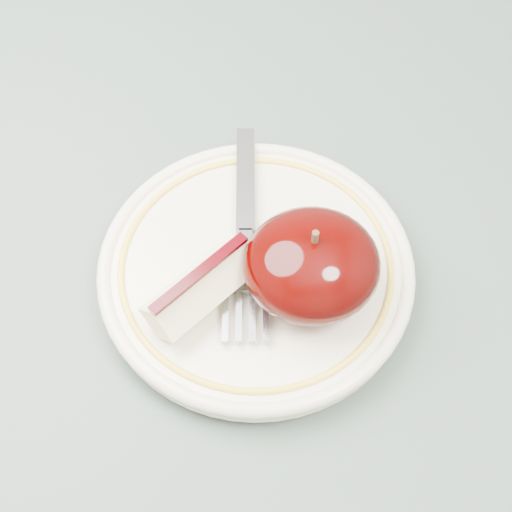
{
  "coord_description": "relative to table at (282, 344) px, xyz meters",
  "views": [
    {
      "loc": [
        -0.05,
        -0.22,
        1.14
      ],
      "look_at": [
        -0.02,
        0.01,
        0.78
      ],
      "focal_mm": 50.0,
      "sensor_mm": 36.0,
      "label": 1
    }
  ],
  "objects": [
    {
      "name": "table",
      "position": [
        0.0,
        0.0,
        0.0
      ],
      "size": [
        0.9,
        0.9,
        0.75
      ],
      "color": "brown",
      "rests_on": "ground"
    },
    {
      "name": "plate",
      "position": [
        -0.02,
        0.01,
        0.1
      ],
      "size": [
        0.2,
        0.2,
        0.02
      ],
      "color": "#ECDFC6",
      "rests_on": "table"
    },
    {
      "name": "apple_half",
      "position": [
        0.01,
        -0.01,
        0.13
      ],
      "size": [
        0.08,
        0.08,
        0.06
      ],
      "color": "black",
      "rests_on": "plate"
    },
    {
      "name": "apple_wedge",
      "position": [
        -0.05,
        -0.01,
        0.12
      ],
      "size": [
        0.07,
        0.07,
        0.03
      ],
      "rotation": [
        0.0,
        0.0,
        0.66
      ],
      "color": "#F7E7B6",
      "rests_on": "plate"
    },
    {
      "name": "fork",
      "position": [
        -0.02,
        0.03,
        0.11
      ],
      "size": [
        0.04,
        0.16,
        0.0
      ],
      "rotation": [
        0.0,
        0.0,
        1.45
      ],
      "color": "gray",
      "rests_on": "plate"
    }
  ]
}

